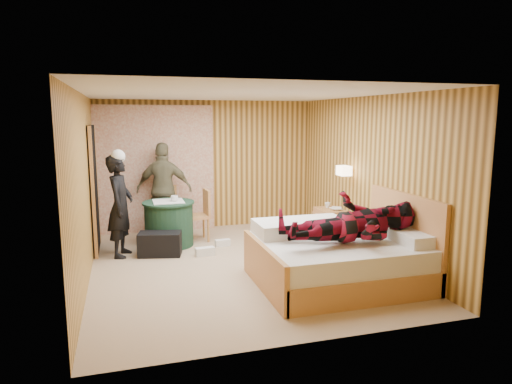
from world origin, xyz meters
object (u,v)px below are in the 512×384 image
object	(u,v)px
wall_lamp	(344,171)
chair_near	(201,211)
round_table	(169,223)
chair_far	(165,207)
man_on_bed	(353,211)
duffel_bag	(160,244)
man_at_table	(164,189)
bed	(340,258)
nightstand	(330,225)
woman_standing	(120,206)

from	to	relation	value
wall_lamp	chair_near	world-z (taller)	wall_lamp
round_table	chair_far	distance (m)	0.71
wall_lamp	man_on_bed	xyz separation A→B (m)	(-0.77, -1.75, -0.29)
duffel_bag	man_at_table	size ratio (longest dim) A/B	0.38
chair_near	duffel_bag	xyz separation A→B (m)	(-0.78, -0.71, -0.34)
bed	nightstand	size ratio (longest dim) A/B	3.58
duffel_bag	woman_standing	distance (m)	0.86
duffel_bag	woman_standing	world-z (taller)	woman_standing
chair_near	bed	bearing A→B (deg)	24.91
round_table	chair_far	world-z (taller)	chair_far
nightstand	chair_near	world-z (taller)	chair_near
duffel_bag	round_table	bearing A→B (deg)	82.27
woman_standing	man_on_bed	distance (m)	3.62
bed	chair_far	world-z (taller)	bed
wall_lamp	duffel_bag	xyz separation A→B (m)	(-3.01, 0.36, -1.11)
chair_near	duffel_bag	bearing A→B (deg)	-51.54
wall_lamp	woman_standing	xyz separation A→B (m)	(-3.59, 0.52, -0.50)
chair_near	round_table	bearing A→B (deg)	-77.34
bed	woman_standing	world-z (taller)	woman_standing
nightstand	man_at_table	size ratio (longest dim) A/B	0.35
bed	man_on_bed	world-z (taller)	man_on_bed
chair_far	woman_standing	xyz separation A→B (m)	(-0.79, -1.08, 0.26)
round_table	duffel_bag	size ratio (longest dim) A/B	1.32
man_at_table	man_on_bed	distance (m)	3.95
chair_near	man_on_bed	distance (m)	3.21
bed	man_on_bed	size ratio (longest dim) A/B	1.21
chair_near	chair_far	bearing A→B (deg)	-136.10
chair_far	man_on_bed	distance (m)	3.94
duffel_bag	woman_standing	xyz separation A→B (m)	(-0.58, 0.16, 0.62)
bed	round_table	bearing A→B (deg)	129.60
chair_far	chair_near	world-z (taller)	chair_far
wall_lamp	nightstand	distance (m)	1.07
man_on_bed	duffel_bag	bearing A→B (deg)	136.65
duffel_bag	man_on_bed	size ratio (longest dim) A/B	0.37
nightstand	man_at_table	world-z (taller)	man_at_table
chair_far	woman_standing	world-z (taller)	woman_standing
duffel_bag	woman_standing	size ratio (longest dim) A/B	0.41
chair_near	nightstand	bearing A→B (deg)	68.58
round_table	bed	bearing A→B (deg)	-50.40
duffel_bag	man_at_table	xyz separation A→B (m)	(0.20, 1.27, 0.68)
bed	man_at_table	xyz separation A→B (m)	(-2.00, 3.15, 0.53)
bed	round_table	world-z (taller)	bed
nightstand	round_table	xyz separation A→B (m)	(-2.76, 0.52, 0.09)
round_table	chair_near	bearing A→B (deg)	16.50
chair_far	duffel_bag	world-z (taller)	chair_far
wall_lamp	man_at_table	xyz separation A→B (m)	(-2.81, 1.63, -0.44)
chair_far	man_at_table	bearing A→B (deg)	109.65
bed	man_on_bed	bearing A→B (deg)	-82.38
bed	man_on_bed	distance (m)	0.71
wall_lamp	man_at_table	world-z (taller)	man_at_table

